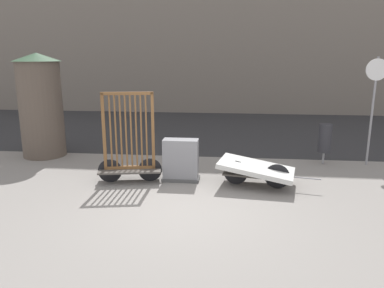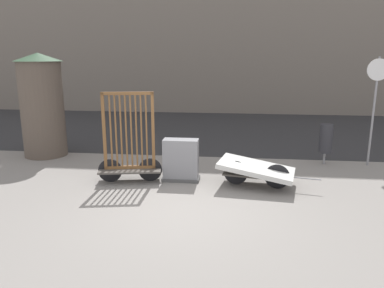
{
  "view_description": "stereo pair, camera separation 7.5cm",
  "coord_description": "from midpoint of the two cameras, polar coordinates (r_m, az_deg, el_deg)",
  "views": [
    {
      "loc": [
        0.89,
        -6.75,
        3.0
      ],
      "look_at": [
        0.0,
        1.62,
        0.97
      ],
      "focal_mm": 35.0,
      "sensor_mm": 36.0,
      "label": 1
    },
    {
      "loc": [
        0.96,
        -6.74,
        3.0
      ],
      "look_at": [
        0.0,
        1.62,
        0.97
      ],
      "focal_mm": 35.0,
      "sensor_mm": 36.0,
      "label": 2
    }
  ],
  "objects": [
    {
      "name": "bike_cart_with_mattress",
      "position": [
        8.78,
        9.54,
        -3.85
      ],
      "size": [
        2.35,
        1.36,
        0.61
      ],
      "rotation": [
        0.0,
        0.0,
        -0.2
      ],
      "color": "#4C4742",
      "rests_on": "ground_plane"
    },
    {
      "name": "advertising_column",
      "position": [
        11.97,
        -22.22,
        5.57
      ],
      "size": [
        1.39,
        1.39,
        3.04
      ],
      "color": "brown",
      "rests_on": "ground_plane"
    },
    {
      "name": "bike_cart_with_bedframe",
      "position": [
        9.0,
        -9.72,
        -1.17
      ],
      "size": [
        2.19,
        0.9,
        2.16
      ],
      "rotation": [
        0.0,
        0.0,
        0.19
      ],
      "color": "#4C4742",
      "rests_on": "ground_plane"
    },
    {
      "name": "road_strip",
      "position": [
        15.43,
        2.49,
        2.31
      ],
      "size": [
        56.0,
        8.6,
        0.01
      ],
      "color": "#2D2D30",
      "rests_on": "ground_plane"
    },
    {
      "name": "sign_post",
      "position": [
        11.16,
        25.81,
        6.57
      ],
      "size": [
        0.57,
        0.06,
        2.94
      ],
      "color": "gray",
      "rests_on": "ground_plane"
    },
    {
      "name": "ground_plane",
      "position": [
        7.44,
        -1.63,
        -10.24
      ],
      "size": [
        60.0,
        60.0,
        0.0
      ],
      "primitive_type": "plane",
      "color": "gray"
    },
    {
      "name": "utility_cabinet",
      "position": [
        9.05,
        -1.96,
        -2.72
      ],
      "size": [
        0.9,
        0.43,
        1.02
      ],
      "color": "#4C4C4C",
      "rests_on": "ground_plane"
    },
    {
      "name": "trash_bin",
      "position": [
        11.01,
        19.41,
        0.82
      ],
      "size": [
        0.35,
        0.35,
        1.13
      ],
      "color": "gray",
      "rests_on": "ground_plane"
    }
  ]
}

